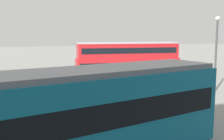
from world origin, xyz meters
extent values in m
plane|color=gray|center=(0.00, 0.00, 0.00)|extent=(160.00, 160.00, 0.00)
cube|color=red|center=(-2.73, -3.98, 1.23)|extent=(11.49, 4.21, 1.75)
cube|color=red|center=(-2.73, -3.98, 2.91)|extent=(11.14, 4.06, 1.61)
cube|color=black|center=(-2.73, -3.98, 1.44)|extent=(10.94, 4.15, 0.64)
cube|color=black|center=(-2.73, -3.98, 2.99)|extent=(10.59, 4.00, 0.60)
cube|color=#D85919|center=(-2.73, -3.98, 0.60)|extent=(11.27, 4.21, 0.24)
cube|color=#B2B2B7|center=(-2.73, -3.98, 3.76)|extent=(11.14, 4.06, 0.10)
cylinder|color=black|center=(0.71, -4.50, 0.50)|extent=(1.36, 2.63, 1.00)
cylinder|color=black|center=(-5.78, -3.52, 0.50)|extent=(1.36, 2.63, 1.00)
cube|color=teal|center=(8.39, 13.79, 1.79)|extent=(14.03, 4.96, 3.08)
cube|color=black|center=(8.39, 13.79, 2.10)|extent=(13.49, 4.89, 0.90)
cube|color=gray|center=(8.39, 13.79, 3.43)|extent=(13.72, 4.71, 0.20)
cylinder|color=#4C3F2D|center=(5.90, 3.07, 0.40)|extent=(0.14, 0.14, 0.79)
cylinder|color=#4C3F2D|center=(6.09, 2.96, 0.40)|extent=(0.14, 0.14, 0.79)
cylinder|color=navy|center=(5.99, 3.02, 1.10)|extent=(0.44, 0.44, 0.61)
sphere|color=#8C6647|center=(5.99, 3.02, 1.52)|extent=(0.22, 0.22, 0.22)
cylinder|color=black|center=(-0.73, 8.89, 0.39)|extent=(0.14, 0.14, 0.78)
cylinder|color=black|center=(-0.87, 9.05, 0.39)|extent=(0.14, 0.14, 0.78)
cylinder|color=navy|center=(-0.80, 8.97, 1.08)|extent=(0.45, 0.45, 0.60)
sphere|color=beige|center=(-0.80, 8.97, 1.48)|extent=(0.21, 0.21, 0.21)
cube|color=gray|center=(3.51, 5.62, 1.05)|extent=(9.07, 0.59, 0.06)
cube|color=gray|center=(3.51, 5.62, 0.55)|extent=(9.07, 0.59, 0.06)
cylinder|color=gray|center=(-1.02, 5.89, 0.53)|extent=(0.07, 0.07, 1.05)
cylinder|color=gray|center=(3.51, 5.62, 0.53)|extent=(0.07, 0.07, 1.05)
cylinder|color=gray|center=(8.04, 5.36, 0.53)|extent=(0.07, 0.07, 1.05)
cylinder|color=slate|center=(9.26, 4.92, 1.14)|extent=(0.10, 0.10, 2.28)
cube|color=#D8D84C|center=(9.27, 4.96, 1.93)|extent=(1.24, 0.27, 0.50)
cylinder|color=#4C4C51|center=(-6.03, 5.68, 2.89)|extent=(0.16, 0.16, 5.79)
sphere|color=#F2EFCC|center=(-6.03, 5.68, 5.94)|extent=(0.36, 0.36, 0.36)
camera|label=1|loc=(9.55, 22.57, 4.77)|focal=43.04mm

